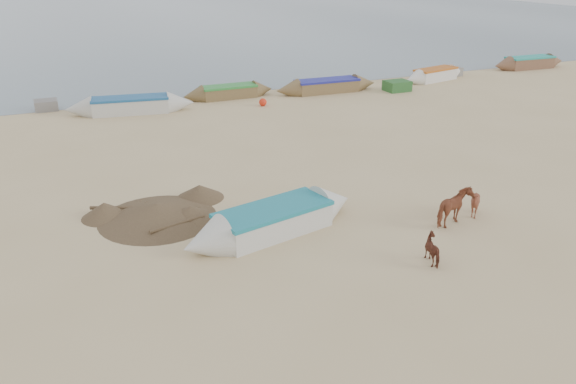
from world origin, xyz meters
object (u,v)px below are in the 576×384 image
(cow_adult, at_px, (454,208))
(calf_right, at_px, (435,249))
(near_canoe, at_px, (273,220))
(calf_front, at_px, (475,203))

(cow_adult, distance_m, calf_right, 2.60)
(calf_right, xyz_separation_m, near_canoe, (-3.40, 3.51, 0.03))
(cow_adult, height_order, calf_front, cow_adult)
(cow_adult, xyz_separation_m, calf_right, (-1.99, -1.67, -0.20))
(cow_adult, bearing_deg, calf_right, 109.02)
(calf_front, distance_m, calf_right, 3.57)
(cow_adult, height_order, calf_right, cow_adult)
(calf_front, bearing_deg, calf_right, -61.65)
(calf_right, bearing_deg, cow_adult, -62.59)
(calf_front, xyz_separation_m, calf_right, (-3.03, -1.89, -0.07))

